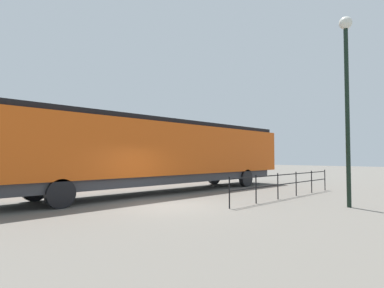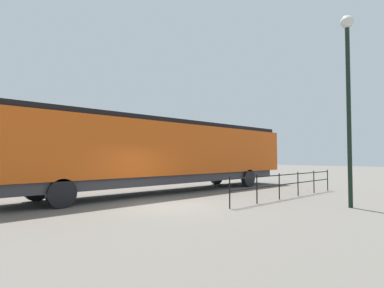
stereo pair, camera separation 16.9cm
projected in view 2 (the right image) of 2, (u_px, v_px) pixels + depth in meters
The scene contains 4 objects.
ground_plane at pixel (169, 206), 12.17m from camera, with size 120.00×120.00×0.00m, color #666059.
locomotive at pixel (170, 152), 17.17m from camera, with size 2.98×18.57×3.86m.
lamp_post at pixel (348, 79), 11.95m from camera, with size 0.49×0.49×7.34m.
platform_fence at pixel (289, 181), 14.66m from camera, with size 0.05×8.93×1.18m.
Camera 2 is at (9.36, -7.97, 1.91)m, focal length 29.29 mm.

